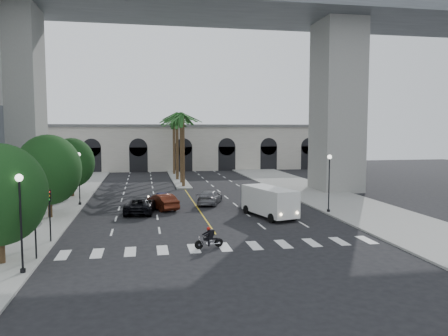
# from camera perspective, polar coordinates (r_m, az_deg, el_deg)

# --- Properties ---
(ground) EXTENTS (140.00, 140.00, 0.00)m
(ground) POSITION_cam_1_polar(r_m,az_deg,el_deg) (30.24, -0.46, -9.54)
(ground) COLOR black
(ground) RESTS_ON ground
(sidewalk_left) EXTENTS (8.00, 100.00, 0.15)m
(sidewalk_left) POSITION_cam_1_polar(r_m,az_deg,el_deg) (45.56, -22.97, -4.87)
(sidewalk_left) COLOR gray
(sidewalk_left) RESTS_ON ground
(sidewalk_right) EXTENTS (8.00, 100.00, 0.15)m
(sidewalk_right) POSITION_cam_1_polar(r_m,az_deg,el_deg) (48.78, 14.02, -3.98)
(sidewalk_right) COLOR gray
(sidewalk_right) RESTS_ON ground
(median) EXTENTS (2.00, 24.00, 0.20)m
(median) POSITION_cam_1_polar(r_m,az_deg,el_deg) (67.43, -6.08, -1.35)
(median) COLOR gray
(median) RESTS_ON ground
(pier_building) EXTENTS (71.00, 10.50, 8.50)m
(pier_building) POSITION_cam_1_polar(r_m,az_deg,el_deg) (84.03, -6.99, 2.76)
(pier_building) COLOR silver
(pier_building) RESTS_ON ground
(bridge) EXTENTS (75.00, 13.00, 26.00)m
(bridge) POSITION_cam_1_polar(r_m,az_deg,el_deg) (52.65, -0.99, 17.01)
(bridge) COLOR gray
(bridge) RESTS_ON ground
(palm_a) EXTENTS (3.20, 3.20, 10.30)m
(palm_a) POSITION_cam_1_polar(r_m,az_deg,el_deg) (57.06, -5.39, 6.54)
(palm_a) COLOR #47331E
(palm_a) RESTS_ON ground
(palm_b) EXTENTS (3.20, 3.20, 10.60)m
(palm_b) POSITION_cam_1_polar(r_m,az_deg,el_deg) (61.06, -5.63, 6.70)
(palm_b) COLOR #47331E
(palm_b) RESTS_ON ground
(palm_c) EXTENTS (3.20, 3.20, 10.10)m
(palm_c) POSITION_cam_1_polar(r_m,az_deg,el_deg) (65.01, -6.19, 6.19)
(palm_c) COLOR #47331E
(palm_c) RESTS_ON ground
(palm_d) EXTENTS (3.20, 3.20, 10.90)m
(palm_d) POSITION_cam_1_polar(r_m,az_deg,el_deg) (69.04, -6.15, 6.74)
(palm_d) COLOR #47331E
(palm_d) RESTS_ON ground
(palm_e) EXTENTS (3.20, 3.20, 10.40)m
(palm_e) POSITION_cam_1_polar(r_m,az_deg,el_deg) (73.00, -6.59, 6.28)
(palm_e) COLOR #47331E
(palm_e) RESTS_ON ground
(palm_f) EXTENTS (3.20, 3.20, 10.70)m
(palm_f) POSITION_cam_1_polar(r_m,az_deg,el_deg) (77.02, -6.57, 6.43)
(palm_f) COLOR #47331E
(palm_f) RESTS_ON ground
(street_tree_mid) EXTENTS (5.44, 5.44, 7.21)m
(street_tree_mid) POSITION_cam_1_polar(r_m,az_deg,el_deg) (39.76, -21.91, -0.22)
(street_tree_mid) COLOR #382616
(street_tree_mid) RESTS_ON ground
(street_tree_far) EXTENTS (5.04, 5.04, 6.68)m
(street_tree_far) POSITION_cam_1_polar(r_m,az_deg,el_deg) (51.56, -19.27, 0.65)
(street_tree_far) COLOR #382616
(street_tree_far) RESTS_ON ground
(lamp_post_left_near) EXTENTS (0.40, 0.40, 5.35)m
(lamp_post_left_near) POSITION_cam_1_polar(r_m,az_deg,el_deg) (25.03, -25.04, -5.56)
(lamp_post_left_near) COLOR black
(lamp_post_left_near) RESTS_ON ground
(lamp_post_left_far) EXTENTS (0.40, 0.40, 5.35)m
(lamp_post_left_far) POSITION_cam_1_polar(r_m,az_deg,el_deg) (45.47, -18.40, -0.74)
(lamp_post_left_far) COLOR black
(lamp_post_left_far) RESTS_ON ground
(lamp_post_right) EXTENTS (0.40, 0.40, 5.35)m
(lamp_post_right) POSITION_cam_1_polar(r_m,az_deg,el_deg) (40.57, 13.57, -1.30)
(lamp_post_right) COLOR black
(lamp_post_right) RESTS_ON ground
(traffic_signal_near) EXTENTS (0.25, 0.18, 3.65)m
(traffic_signal_near) POSITION_cam_1_polar(r_m,az_deg,el_deg) (27.52, -23.47, -6.08)
(traffic_signal_near) COLOR black
(traffic_signal_near) RESTS_ON ground
(traffic_signal_far) EXTENTS (0.25, 0.18, 3.65)m
(traffic_signal_far) POSITION_cam_1_polar(r_m,az_deg,el_deg) (31.37, -21.83, -4.69)
(traffic_signal_far) COLOR black
(traffic_signal_far) RESTS_ON ground
(motorcycle_rider) EXTENTS (1.92, 0.63, 1.40)m
(motorcycle_rider) POSITION_cam_1_polar(r_m,az_deg,el_deg) (28.48, -1.87, -9.15)
(motorcycle_rider) COLOR black
(motorcycle_rider) RESTS_ON ground
(car_a) EXTENTS (2.49, 4.98, 1.63)m
(car_a) POSITION_cam_1_polar(r_m,az_deg,el_deg) (41.76, 3.88, -4.32)
(car_a) COLOR silver
(car_a) RESTS_ON ground
(car_b) EXTENTS (3.17, 4.82, 1.50)m
(car_b) POSITION_cam_1_polar(r_m,az_deg,el_deg) (42.13, -8.10, -4.37)
(car_b) COLOR #511D10
(car_b) RESTS_ON ground
(car_c) EXTENTS (3.23, 5.62, 1.47)m
(car_c) POSITION_cam_1_polar(r_m,az_deg,el_deg) (40.68, -10.80, -4.76)
(car_c) COLOR black
(car_c) RESTS_ON ground
(car_d) EXTENTS (3.51, 5.20, 1.40)m
(car_d) POSITION_cam_1_polar(r_m,az_deg,el_deg) (44.66, -1.87, -3.84)
(car_d) COLOR slate
(car_d) RESTS_ON ground
(car_e) EXTENTS (3.10, 4.43, 1.40)m
(car_e) POSITION_cam_1_polar(r_m,az_deg,el_deg) (44.35, -8.01, -3.95)
(car_e) COLOR #0F0F48
(car_e) RESTS_ON ground
(cargo_van) EXTENTS (3.75, 6.43, 2.58)m
(cargo_van) POSITION_cam_1_polar(r_m,az_deg,el_deg) (38.14, 5.98, -4.29)
(cargo_van) COLOR silver
(cargo_van) RESTS_ON ground
(pedestrian_b) EXTENTS (1.18, 1.17, 1.92)m
(pedestrian_b) POSITION_cam_1_polar(r_m,az_deg,el_deg) (37.08, -26.82, -5.60)
(pedestrian_b) COLOR black
(pedestrian_b) RESTS_ON sidewalk_left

